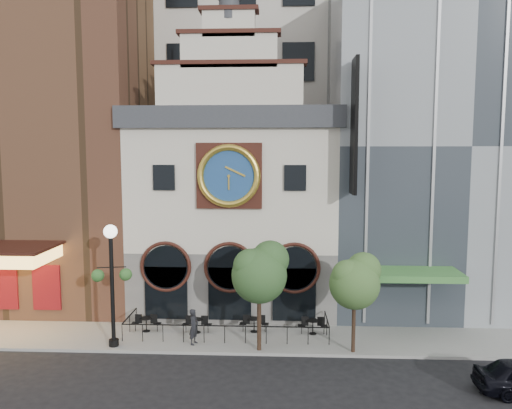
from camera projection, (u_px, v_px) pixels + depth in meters
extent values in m
plane|color=black|center=(222.00, 355.00, 24.25)|extent=(120.00, 120.00, 0.00)
cube|color=gray|center=(227.00, 335.00, 26.73)|extent=(44.00, 5.00, 0.15)
cube|color=#605E5B|center=(236.00, 272.00, 31.97)|extent=(12.00, 8.00, 4.00)
cube|color=silver|center=(236.00, 187.00, 31.38)|extent=(12.00, 8.00, 7.00)
cube|color=#2D3035|center=(235.00, 121.00, 30.94)|extent=(12.60, 8.60, 1.20)
cube|color=#35160F|center=(229.00, 176.00, 27.23)|extent=(3.60, 0.25, 3.60)
cylinder|color=navy|center=(229.00, 176.00, 27.09)|extent=(3.10, 0.12, 3.10)
torus|color=gold|center=(229.00, 176.00, 27.02)|extent=(3.46, 0.36, 3.46)
cylinder|color=#2D3035|center=(229.00, 10.00, 26.76)|extent=(1.10, 1.10, 1.10)
cube|color=brown|center=(45.00, 110.00, 33.45)|extent=(14.00, 12.00, 25.00)
cube|color=maroon|center=(4.00, 287.00, 28.56)|extent=(5.60, 0.15, 2.60)
cube|color=gray|center=(437.00, 147.00, 32.49)|extent=(14.00, 12.00, 20.00)
cube|color=#488F41|center=(417.00, 274.00, 26.19)|extent=(4.50, 2.40, 0.35)
cube|color=black|center=(354.00, 127.00, 25.73)|extent=(0.18, 1.60, 7.00)
cube|color=beige|center=(248.00, 31.00, 41.98)|extent=(20.00, 16.00, 40.00)
cylinder|color=black|center=(146.00, 318.00, 26.99)|extent=(0.68, 0.68, 0.03)
cylinder|color=black|center=(146.00, 325.00, 27.03)|extent=(0.06, 0.06, 0.72)
cylinder|color=black|center=(197.00, 319.00, 26.80)|extent=(0.68, 0.68, 0.03)
cylinder|color=black|center=(197.00, 326.00, 26.84)|extent=(0.06, 0.06, 0.72)
cylinder|color=black|center=(254.00, 319.00, 26.91)|extent=(0.68, 0.68, 0.03)
cylinder|color=black|center=(254.00, 325.00, 26.95)|extent=(0.06, 0.06, 0.72)
cylinder|color=black|center=(313.00, 321.00, 26.61)|extent=(0.68, 0.68, 0.03)
cylinder|color=black|center=(313.00, 327.00, 26.65)|extent=(0.06, 0.06, 0.72)
imported|color=black|center=(194.00, 327.00, 25.21)|extent=(0.61, 0.76, 1.81)
cylinder|color=black|center=(112.00, 292.00, 24.76)|extent=(0.20, 0.20, 5.60)
cylinder|color=black|center=(114.00, 343.00, 25.04)|extent=(0.49, 0.49, 0.34)
sphere|color=white|center=(110.00, 231.00, 24.44)|extent=(0.67, 0.67, 0.67)
sphere|color=#295923|center=(98.00, 276.00, 24.57)|extent=(0.63, 0.63, 0.63)
sphere|color=#295923|center=(126.00, 275.00, 24.77)|extent=(0.63, 0.63, 0.63)
cylinder|color=#382619|center=(259.00, 321.00, 24.40)|extent=(0.21, 0.21, 2.91)
sphere|color=#284E1F|center=(259.00, 276.00, 24.15)|extent=(2.70, 2.70, 2.70)
sphere|color=#284E1F|center=(270.00, 259.00, 24.36)|extent=(1.87, 1.87, 1.87)
sphere|color=#284E1F|center=(250.00, 266.00, 23.91)|extent=(1.66, 1.66, 1.66)
cylinder|color=#382619|center=(354.00, 326.00, 24.19)|extent=(0.19, 0.19, 2.62)
sphere|color=#396126|center=(354.00, 284.00, 23.97)|extent=(2.44, 2.44, 2.44)
sphere|color=#396126|center=(364.00, 270.00, 24.16)|extent=(1.69, 1.69, 1.69)
sphere|color=#396126|center=(347.00, 275.00, 23.75)|extent=(1.50, 1.50, 1.50)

